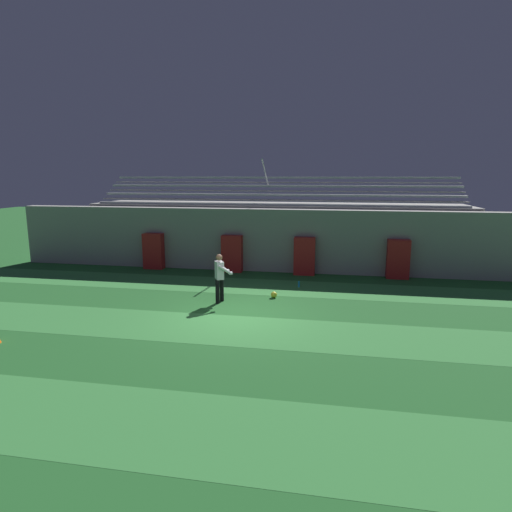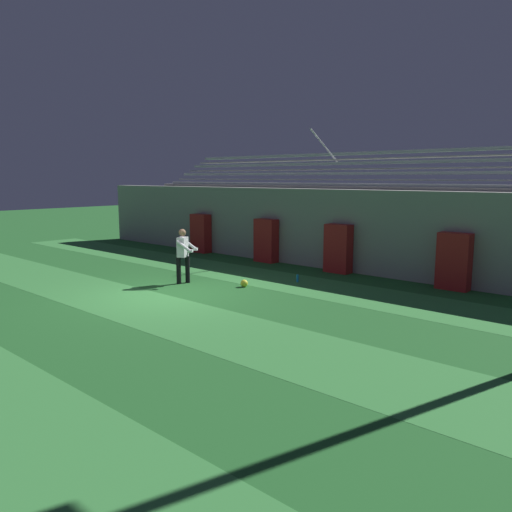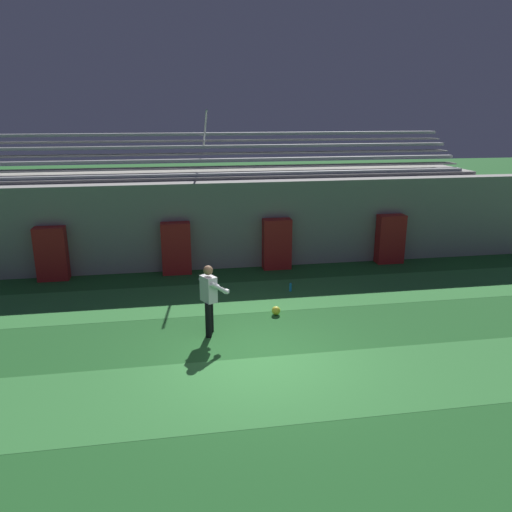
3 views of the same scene
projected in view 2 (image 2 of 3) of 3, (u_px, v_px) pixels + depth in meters
ground_plane at (169, 295)px, 13.70m from camera, size 80.00×80.00×0.00m
turf_stripe_mid at (131, 303)px, 12.81m from camera, size 28.00×2.39×0.01m
turf_stripe_far at (256, 276)px, 16.32m from camera, size 28.00×2.39×0.01m
back_wall at (309, 227)px, 18.26m from camera, size 24.00×0.60×2.80m
padding_pillar_gate_left at (266, 241)px, 19.01m from camera, size 0.91×0.44×1.64m
padding_pillar_gate_right at (338, 249)px, 16.88m from camera, size 0.91×0.44×1.64m
padding_pillar_far_left at (201, 233)px, 21.47m from camera, size 0.91×0.44×1.64m
padding_pillar_far_right at (454, 261)px, 14.30m from camera, size 0.91×0.44×1.64m
bleacher_stand at (339, 221)px, 19.71m from camera, size 18.00×3.35×5.03m
goalkeeper at (183, 252)px, 15.12m from camera, size 0.69×0.73×1.67m
soccer_ball at (244, 283)px, 14.73m from camera, size 0.22×0.22×0.22m
water_bottle at (297, 278)px, 15.41m from camera, size 0.07×0.07×0.24m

